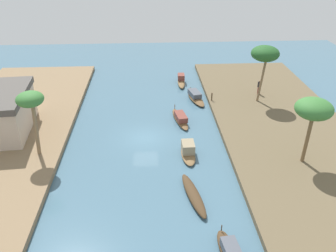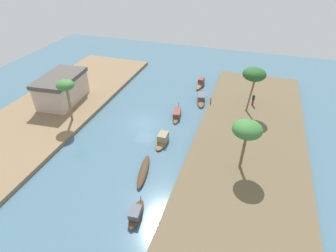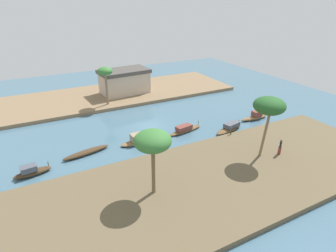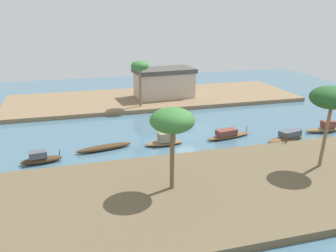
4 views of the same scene
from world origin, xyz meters
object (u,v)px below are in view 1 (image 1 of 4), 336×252
sampan_open_hull (180,118)px  sampan_near_left_bank (229,250)px  sampan_with_tall_canopy (196,97)px  palm_tree_left_far (265,54)px  sampan_midstream (181,81)px  palm_tree_left_near (314,110)px  sampan_downstream_large (194,195)px  sampan_foreground (188,151)px  person_on_near_bank (259,88)px  mooring_post (212,97)px  riverside_building (3,112)px  palm_tree_right_tall (30,101)px

sampan_open_hull → sampan_near_left_bank: sampan_near_left_bank is taller
sampan_with_tall_canopy → sampan_open_hull: size_ratio=0.92×
sampan_near_left_bank → palm_tree_left_far: 23.74m
sampan_midstream → sampan_near_left_bank: (-28.74, -0.36, -0.00)m
palm_tree_left_far → palm_tree_left_near: bearing=-179.1°
palm_tree_left_near → sampan_open_hull: bearing=47.9°
sampan_with_tall_canopy → palm_tree_left_near: size_ratio=0.82×
sampan_with_tall_canopy → sampan_downstream_large: (-17.78, 2.42, -0.14)m
sampan_foreground → palm_tree_left_far: palm_tree_left_far is taller
person_on_near_bank → palm_tree_left_near: size_ratio=0.30×
sampan_with_tall_canopy → palm_tree_left_near: bearing=-165.2°
sampan_near_left_bank → mooring_post: size_ratio=3.78×
person_on_near_bank → riverside_building: bearing=70.3°
sampan_midstream → sampan_open_hull: sampan_midstream is taller
sampan_near_left_bank → sampan_downstream_large: bearing=8.8°
sampan_foreground → riverside_building: bearing=74.2°
person_on_near_bank → sampan_midstream: bearing=25.1°
palm_tree_left_near → riverside_building: 28.13m
sampan_near_left_bank → person_on_near_bank: size_ratio=2.01×
mooring_post → palm_tree_left_near: size_ratio=0.16×
palm_tree_right_tall → sampan_midstream: bearing=-39.5°
sampan_with_tall_canopy → riverside_building: (-7.28, 19.71, 2.18)m
palm_tree_left_far → sampan_midstream: bearing=49.8°
sampan_midstream → person_on_near_bank: (-5.12, -8.98, 0.87)m
person_on_near_bank → mooring_post: bearing=69.6°
sampan_with_tall_canopy → palm_tree_right_tall: palm_tree_right_tall is taller
person_on_near_bank → riverside_building: size_ratio=0.20×
person_on_near_bank → mooring_post: size_ratio=1.88×
sampan_midstream → mooring_post: mooring_post is taller
riverside_building → palm_tree_left_far: bearing=-83.3°
sampan_open_hull → mooring_post: bearing=-55.1°
sampan_downstream_large → sampan_near_left_bank: size_ratio=1.52×
person_on_near_bank → palm_tree_left_far: size_ratio=0.27×
sampan_with_tall_canopy → palm_tree_left_near: 16.75m
sampan_with_tall_canopy → sampan_downstream_large: bearing=159.4°
palm_tree_left_far → palm_tree_right_tall: palm_tree_left_far is taller
sampan_with_tall_canopy → mooring_post: (-1.27, -1.73, 0.58)m
sampan_with_tall_canopy → palm_tree_left_far: bearing=-116.2°
sampan_near_left_bank → palm_tree_left_near: 13.32m
person_on_near_bank → mooring_post: person_on_near_bank is taller
sampan_near_left_bank → sampan_midstream: bearing=-6.0°
sampan_downstream_large → riverside_building: 20.36m
sampan_downstream_large → sampan_midstream: sampan_midstream is taller
sampan_open_hull → sampan_near_left_bank: bearing=174.3°
palm_tree_left_far → riverside_building: palm_tree_left_far is taller
palm_tree_left_far → sampan_near_left_bank: bearing=159.4°
sampan_foreground → palm_tree_left_near: size_ratio=0.65×
sampan_with_tall_canopy → person_on_near_bank: person_on_near_bank is taller
sampan_open_hull → riverside_building: riverside_building is taller
palm_tree_left_near → palm_tree_left_far: 12.46m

